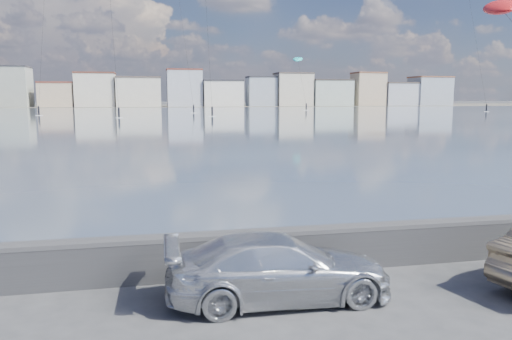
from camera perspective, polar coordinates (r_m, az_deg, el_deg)
The scene contains 8 objects.
ground at distance 8.99m, azimuth -1.10°, elevation -18.04°, with size 700.00×700.00×0.00m, color #333335.
bay_water at distance 99.50m, azimuth -10.96°, elevation 6.01°, with size 500.00×177.00×0.00m, color #3B475D.
far_shore_strip at distance 207.95m, azimuth -11.44°, elevation 7.20°, with size 500.00×60.00×0.00m, color #4C473D.
seawall at distance 11.24m, azimuth -3.69°, elevation -9.31°, with size 400.00×0.36×1.08m.
far_buildings at distance 193.94m, azimuth -11.07°, elevation 8.91°, with size 240.79×13.26×14.60m.
car_silver at distance 10.05m, azimuth 2.64°, elevation -11.08°, with size 1.82×4.48×1.30m, color silver.
kitesurfer_5 at distance 149.39m, azimuth 4.81°, elevation 12.44°, with size 6.15×13.28×15.92m.
kitesurfer_11 at distance 55.99m, azimuth 26.19°, elevation 16.29°, with size 7.52×16.00×14.50m.
Camera 1 is at (-1.48, -7.91, 4.01)m, focal length 35.00 mm.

